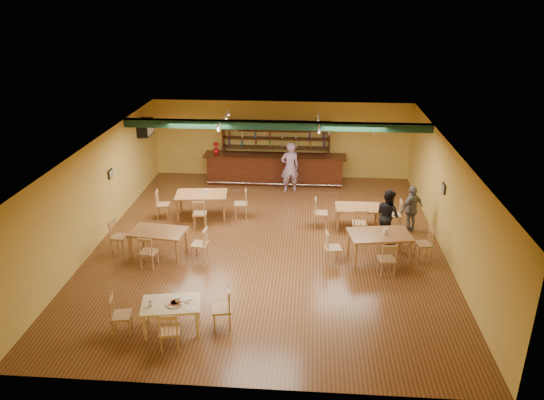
# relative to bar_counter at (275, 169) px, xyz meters

# --- Properties ---
(floor) EXTENTS (12.00, 12.00, 0.00)m
(floor) POSITION_rel_bar_counter_xyz_m (0.19, -5.15, -0.56)
(floor) COLOR #562F18
(floor) RESTS_ON ground
(ceiling_beam) EXTENTS (10.00, 0.30, 0.25)m
(ceiling_beam) POSITION_rel_bar_counter_xyz_m (0.19, -2.35, 2.31)
(ceiling_beam) COLOR black
(ceiling_beam) RESTS_ON ceiling
(track_rail_left) EXTENTS (0.05, 2.50, 0.05)m
(track_rail_left) POSITION_rel_bar_counter_xyz_m (-1.61, -1.75, 2.38)
(track_rail_left) COLOR white
(track_rail_left) RESTS_ON ceiling
(track_rail_right) EXTENTS (0.05, 2.50, 0.05)m
(track_rail_right) POSITION_rel_bar_counter_xyz_m (1.59, -1.75, 2.38)
(track_rail_right) COLOR white
(track_rail_right) RESTS_ON ceiling
(ac_unit) EXTENTS (0.34, 0.70, 0.48)m
(ac_unit) POSITION_rel_bar_counter_xyz_m (-4.61, -0.95, 1.79)
(ac_unit) COLOR white
(ac_unit) RESTS_ON wall_left
(picture_left) EXTENTS (0.04, 0.34, 0.28)m
(picture_left) POSITION_rel_bar_counter_xyz_m (-4.78, -4.15, 1.14)
(picture_left) COLOR black
(picture_left) RESTS_ON wall_left
(picture_right) EXTENTS (0.04, 0.34, 0.28)m
(picture_right) POSITION_rel_bar_counter_xyz_m (5.16, -4.65, 1.14)
(picture_right) COLOR black
(picture_right) RESTS_ON wall_right
(bar_counter) EXTENTS (5.39, 0.85, 1.13)m
(bar_counter) POSITION_rel_bar_counter_xyz_m (0.00, 0.00, 0.00)
(bar_counter) COLOR #34120A
(bar_counter) RESTS_ON ground
(back_bar_hutch) EXTENTS (4.17, 0.40, 2.28)m
(back_bar_hutch) POSITION_rel_bar_counter_xyz_m (0.00, 0.63, 0.57)
(back_bar_hutch) COLOR #34120A
(back_bar_hutch) RESTS_ON ground
(poinsettia) EXTENTS (0.32, 0.32, 0.44)m
(poinsettia) POSITION_rel_bar_counter_xyz_m (-2.25, 0.00, 0.79)
(poinsettia) COLOR red
(poinsettia) RESTS_ON bar_counter
(dining_table_a) EXTENTS (1.74, 1.15, 0.82)m
(dining_table_a) POSITION_rel_bar_counter_xyz_m (-2.15, -3.39, -0.15)
(dining_table_a) COLOR #9E6338
(dining_table_a) RESTS_ON ground
(dining_table_b) EXTENTS (1.41, 0.86, 0.70)m
(dining_table_b) POSITION_rel_bar_counter_xyz_m (2.86, -3.80, -0.22)
(dining_table_b) COLOR #9E6338
(dining_table_b) RESTS_ON ground
(dining_table_c) EXTENTS (1.59, 1.07, 0.75)m
(dining_table_c) POSITION_rel_bar_counter_xyz_m (-2.83, -6.07, -0.19)
(dining_table_c) COLOR #9E6338
(dining_table_c) RESTS_ON ground
(dining_table_d) EXTENTS (1.79, 1.25, 0.83)m
(dining_table_d) POSITION_rel_bar_counter_xyz_m (3.28, -5.95, -0.15)
(dining_table_d) COLOR #9E6338
(dining_table_d) RESTS_ON ground
(near_table) EXTENTS (1.39, 1.03, 0.68)m
(near_table) POSITION_rel_bar_counter_xyz_m (-1.59, -9.46, -0.23)
(near_table) COLOR beige
(near_table) RESTS_ON ground
(pizza_tray) EXTENTS (0.47, 0.47, 0.01)m
(pizza_tray) POSITION_rel_bar_counter_xyz_m (-1.50, -9.46, 0.12)
(pizza_tray) COLOR silver
(pizza_tray) RESTS_ON near_table
(parmesan_shaker) EXTENTS (0.09, 0.09, 0.11)m
(parmesan_shaker) POSITION_rel_bar_counter_xyz_m (-1.99, -9.60, 0.17)
(parmesan_shaker) COLOR #EAE5C6
(parmesan_shaker) RESTS_ON near_table
(napkin_stack) EXTENTS (0.25, 0.24, 0.03)m
(napkin_stack) POSITION_rel_bar_counter_xyz_m (-1.27, -9.28, 0.13)
(napkin_stack) COLOR white
(napkin_stack) RESTS_ON near_table
(pizza_server) EXTENTS (0.33, 0.12, 0.00)m
(pizza_server) POSITION_rel_bar_counter_xyz_m (-1.36, -9.42, 0.13)
(pizza_server) COLOR silver
(pizza_server) RESTS_ON pizza_tray
(side_plate) EXTENTS (0.26, 0.26, 0.01)m
(side_plate) POSITION_rel_bar_counter_xyz_m (-1.09, -9.64, 0.12)
(side_plate) COLOR white
(side_plate) RESTS_ON near_table
(patron_bar) EXTENTS (0.78, 0.61, 1.87)m
(patron_bar) POSITION_rel_bar_counter_xyz_m (0.61, -0.83, 0.37)
(patron_bar) COLOR purple
(patron_bar) RESTS_ON ground
(patron_right_a) EXTENTS (0.94, 0.98, 1.59)m
(patron_right_a) POSITION_rel_bar_counter_xyz_m (3.66, -4.60, 0.23)
(patron_right_a) COLOR black
(patron_right_a) RESTS_ON ground
(patron_right_b) EXTENTS (0.92, 0.81, 1.49)m
(patron_right_b) POSITION_rel_bar_counter_xyz_m (4.48, -3.95, 0.18)
(patron_right_b) COLOR slate
(patron_right_b) RESTS_ON ground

